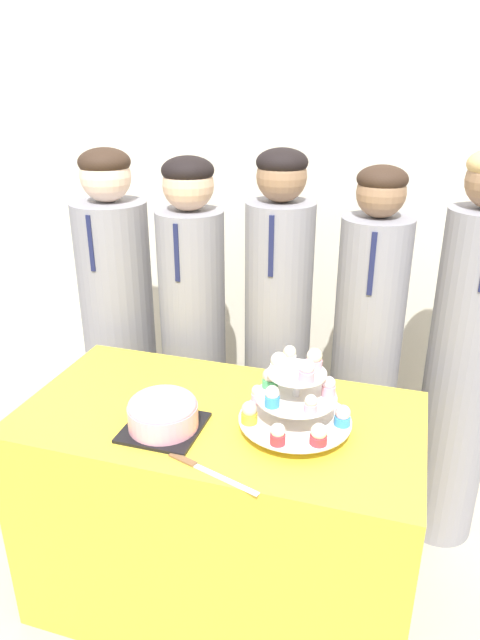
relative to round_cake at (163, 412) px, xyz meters
name	(u,v)px	position (x,y,z in m)	size (l,w,h in m)	color
wall_back	(304,164)	(0.13, 1.33, 0.53)	(9.00, 0.06, 2.70)	beige
table	(221,510)	(0.13, 0.13, -0.44)	(1.23, 0.64, 0.76)	yellow
round_cake	(163,412)	(0.00, 0.00, 0.00)	(0.22, 0.22, 0.12)	black
cake_knife	(198,467)	(0.16, -0.14, -0.06)	(0.28, 0.11, 0.01)	silver
cupcake_stand	(296,397)	(0.37, 0.11, 0.05)	(0.33, 0.33, 0.26)	silver
student_0	(119,330)	(-0.54, 0.72, -0.12)	(0.31, 0.31, 1.47)	gray
student_1	(194,338)	(-0.19, 0.72, -0.11)	(0.27, 0.27, 1.45)	gray
student_2	(277,346)	(0.17, 0.72, -0.09)	(0.26, 0.26, 1.49)	gray
student_3	(365,364)	(0.52, 0.72, -0.12)	(0.26, 0.26, 1.44)	gray
student_4	(463,368)	(0.87, 0.72, -0.08)	(0.26, 0.27, 1.51)	gray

